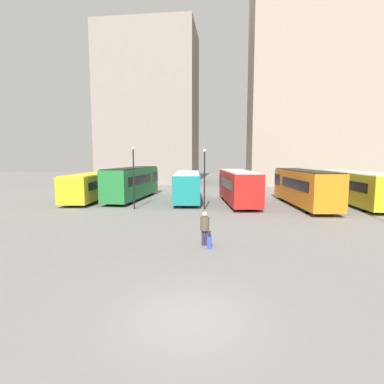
{
  "coord_description": "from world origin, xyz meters",
  "views": [
    {
      "loc": [
        1.03,
        -7.77,
        4.41
      ],
      "look_at": [
        -1.4,
        12.71,
        2.04
      ],
      "focal_mm": 28.0,
      "sensor_mm": 36.0,
      "label": 1
    }
  ],
  "objects": [
    {
      "name": "suitcase",
      "position": [
        0.2,
        6.46,
        0.31
      ],
      "size": [
        0.22,
        0.41,
        0.89
      ],
      "rotation": [
        0.0,
        0.0,
        1.61
      ],
      "color": "#334CB2",
      "rests_on": "ground_plane"
    },
    {
      "name": "bus_1",
      "position": [
        -8.96,
        23.0,
        1.83
      ],
      "size": [
        2.85,
        11.13,
        3.37
      ],
      "rotation": [
        0.0,
        0.0,
        1.53
      ],
      "color": "#237A38",
      "rests_on": "ground_plane"
    },
    {
      "name": "ground_plane",
      "position": [
        0.0,
        0.0,
        0.0
      ],
      "size": [
        160.0,
        160.0,
        0.0
      ],
      "primitive_type": "plane",
      "color": "slate"
    },
    {
      "name": "bus_3",
      "position": [
        2.06,
        21.2,
        1.71
      ],
      "size": [
        3.9,
        10.32,
        3.16
      ],
      "rotation": [
        0.0,
        0.0,
        1.72
      ],
      "color": "red",
      "rests_on": "ground_plane"
    },
    {
      "name": "bus_5",
      "position": [
        13.05,
        21.97,
        1.68
      ],
      "size": [
        3.12,
        11.85,
        3.08
      ],
      "rotation": [
        0.0,
        0.0,
        1.62
      ],
      "color": "gold",
      "rests_on": "ground_plane"
    },
    {
      "name": "building_block_left",
      "position": [
        -13.01,
        45.81,
        13.3
      ],
      "size": [
        16.67,
        11.27,
        26.6
      ],
      "color": "gray",
      "rests_on": "ground_plane"
    },
    {
      "name": "bus_2",
      "position": [
        -3.0,
        22.24,
        1.59
      ],
      "size": [
        3.51,
        9.96,
        2.93
      ],
      "rotation": [
        0.0,
        0.0,
        1.68
      ],
      "color": "#19847F",
      "rests_on": "ground_plane"
    },
    {
      "name": "lamp_post_2",
      "position": [
        -6.93,
        16.96,
        3.16
      ],
      "size": [
        0.28,
        0.28,
        5.34
      ],
      "color": "black",
      "rests_on": "ground_plane"
    },
    {
      "name": "building_block_right",
      "position": [
        20.34,
        45.81,
        17.1
      ],
      "size": [
        31.33,
        14.72,
        34.2
      ],
      "color": "tan",
      "rests_on": "ground_plane"
    },
    {
      "name": "traveler",
      "position": [
        -0.07,
        6.9,
        1.02
      ],
      "size": [
        0.46,
        0.46,
        1.73
      ],
      "rotation": [
        0.0,
        0.0,
        1.61
      ],
      "color": "#382D4C",
      "rests_on": "ground_plane"
    },
    {
      "name": "bus_4",
      "position": [
        7.97,
        20.45,
        1.79
      ],
      "size": [
        3.59,
        11.38,
        3.29
      ],
      "rotation": [
        0.0,
        0.0,
        1.67
      ],
      "color": "orange",
      "rests_on": "ground_plane"
    },
    {
      "name": "lamp_post_1",
      "position": [
        -0.9,
        17.37,
        3.06
      ],
      "size": [
        0.28,
        0.28,
        5.13
      ],
      "color": "black",
      "rests_on": "ground_plane"
    },
    {
      "name": "bus_0",
      "position": [
        -13.06,
        22.1,
        1.52
      ],
      "size": [
        3.64,
        11.32,
        2.77
      ],
      "rotation": [
        0.0,
        0.0,
        1.67
      ],
      "color": "gold",
      "rests_on": "ground_plane"
    }
  ]
}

